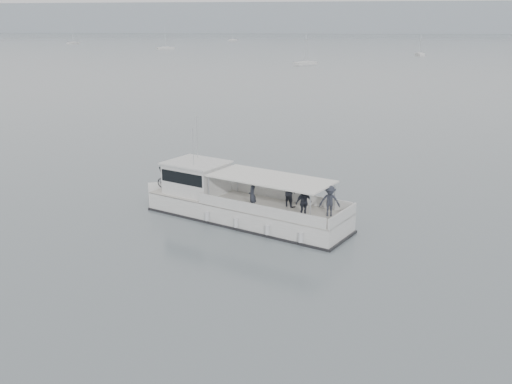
# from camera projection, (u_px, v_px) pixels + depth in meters

# --- Properties ---
(ground) EXTENTS (1400.00, 1400.00, 0.00)m
(ground) POSITION_uv_depth(u_px,v_px,m) (166.00, 221.00, 29.93)
(ground) COLOR slate
(ground) RESTS_ON ground
(headland) EXTENTS (1400.00, 90.00, 28.00)m
(headland) POSITION_uv_depth(u_px,v_px,m) (335.00, 18.00, 556.79)
(headland) COLOR #939EA8
(headland) RESTS_ON ground
(tour_boat) EXTENTS (12.07, 7.47, 5.28)m
(tour_boat) POSITION_uv_depth(u_px,v_px,m) (229.00, 202.00, 30.30)
(tour_boat) COLOR white
(tour_boat) RESTS_ON ground
(moored_fleet) EXTENTS (408.34, 332.11, 9.40)m
(moored_fleet) POSITION_uv_depth(u_px,v_px,m) (245.00, 48.00, 222.54)
(moored_fleet) COLOR white
(moored_fleet) RESTS_ON ground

